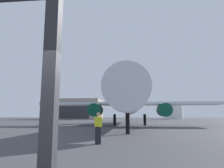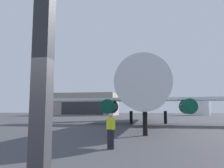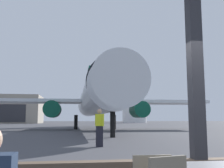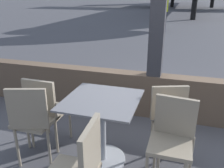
{
  "view_description": "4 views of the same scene",
  "coord_description": "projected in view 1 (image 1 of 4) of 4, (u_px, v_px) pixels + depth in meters",
  "views": [
    {
      "loc": [
        1.17,
        -2.79,
        1.57
      ],
      "look_at": [
        -0.12,
        10.35,
        3.64
      ],
      "focal_mm": 32.28,
      "sensor_mm": 36.0,
      "label": 1
    },
    {
      "loc": [
        1.28,
        -2.46,
        1.89
      ],
      "look_at": [
        -1.26,
        11.98,
        3.61
      ],
      "focal_mm": 35.83,
      "sensor_mm": 36.0,
      "label": 2
    },
    {
      "loc": [
        -1.92,
        -4.01,
        1.27
      ],
      "look_at": [
        0.74,
        14.65,
        3.72
      ],
      "focal_mm": 43.17,
      "sensor_mm": 36.0,
      "label": 3
    },
    {
      "loc": [
        0.37,
        -3.37,
        1.81
      ],
      "look_at": [
        -0.48,
        -0.56,
        0.67
      ],
      "focal_mm": 38.17,
      "sensor_mm": 36.0,
      "label": 4
    }
  ],
  "objects": [
    {
      "name": "ground_plane",
      "position": [
        126.0,
        123.0,
        41.94
      ],
      "size": [
        220.0,
        220.0,
        0.0
      ],
      "primitive_type": "plane",
      "color": "#424247"
    },
    {
      "name": "fuel_storage_tank",
      "position": [
        173.0,
        112.0,
        86.05
      ],
      "size": [
        8.27,
        8.27,
        5.68
      ],
      "primitive_type": "cylinder",
      "color": "white",
      "rests_on": "ground"
    },
    {
      "name": "airplane",
      "position": [
        129.0,
        102.0,
        31.17
      ],
      "size": [
        27.53,
        35.49,
        10.56
      ],
      "color": "silver",
      "rests_on": "ground"
    },
    {
      "name": "ground_crew_worker",
      "position": [
        98.0,
        128.0,
        11.24
      ],
      "size": [
        0.4,
        0.49,
        1.74
      ],
      "color": "black",
      "rests_on": "ground"
    },
    {
      "name": "window_frame",
      "position": [
        48.0,
        135.0,
        2.81
      ],
      "size": [
        7.23,
        0.24,
        3.67
      ],
      "color": "brown",
      "rests_on": "ground"
    },
    {
      "name": "distant_hangar",
      "position": [
        75.0,
        109.0,
        83.58
      ],
      "size": [
        21.49,
        14.8,
        8.05
      ],
      "color": "#9E9384",
      "rests_on": "ground"
    }
  ]
}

